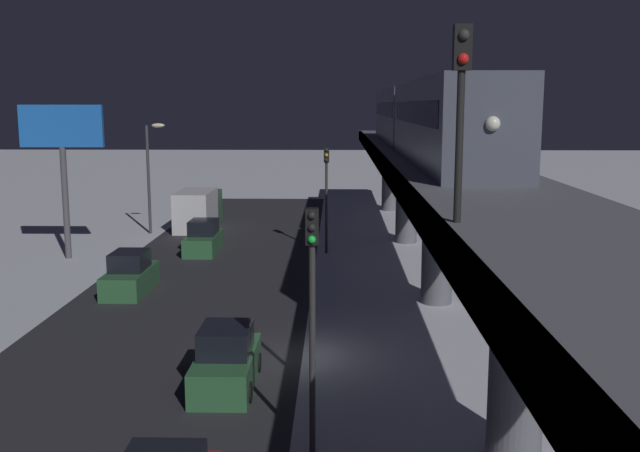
{
  "coord_description": "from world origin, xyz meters",
  "views": [
    {
      "loc": [
        -1.7,
        24.99,
        8.91
      ],
      "look_at": [
        -0.66,
        -21.09,
        1.23
      ],
      "focal_mm": 40.99,
      "sensor_mm": 36.0,
      "label": 1
    }
  ],
  "objects_px": {
    "commercial_billboard": "(62,141)",
    "sedan_green_2": "(130,276)",
    "sedan_green_3": "(204,239)",
    "delivery_van": "(198,209)",
    "sedan_green": "(226,362)",
    "traffic_light_mid": "(326,184)",
    "traffic_light_near": "(312,295)",
    "subway_train": "(421,117)",
    "rail_signal": "(461,89)"
  },
  "relations": [
    {
      "from": "traffic_light_mid",
      "to": "sedan_green_2",
      "type": "bearing_deg",
      "value": 45.58
    },
    {
      "from": "delivery_van",
      "to": "traffic_light_near",
      "type": "relative_size",
      "value": 1.16
    },
    {
      "from": "rail_signal",
      "to": "sedan_green_2",
      "type": "distance_m",
      "value": 24.14
    },
    {
      "from": "sedan_green",
      "to": "sedan_green_2",
      "type": "relative_size",
      "value": 0.95
    },
    {
      "from": "delivery_van",
      "to": "traffic_light_mid",
      "type": "distance_m",
      "value": 13.52
    },
    {
      "from": "sedan_green",
      "to": "traffic_light_near",
      "type": "distance_m",
      "value": 6.33
    },
    {
      "from": "sedan_green",
      "to": "traffic_light_mid",
      "type": "relative_size",
      "value": 0.65
    },
    {
      "from": "delivery_van",
      "to": "traffic_light_mid",
      "type": "xyz_separation_m",
      "value": [
        -9.5,
        9.19,
        2.85
      ]
    },
    {
      "from": "subway_train",
      "to": "sedan_green_3",
      "type": "xyz_separation_m",
      "value": [
        12.66,
        -3.68,
        -7.47
      ]
    },
    {
      "from": "commercial_billboard",
      "to": "sedan_green",
      "type": "bearing_deg",
      "value": 122.14
    },
    {
      "from": "sedan_green_3",
      "to": "delivery_van",
      "type": "distance_m",
      "value": 9.23
    },
    {
      "from": "sedan_green",
      "to": "traffic_light_near",
      "type": "bearing_deg",
      "value": -57.07
    },
    {
      "from": "sedan_green_2",
      "to": "delivery_van",
      "type": "relative_size",
      "value": 0.59
    },
    {
      "from": "sedan_green_3",
      "to": "traffic_light_near",
      "type": "height_order",
      "value": "traffic_light_near"
    },
    {
      "from": "commercial_billboard",
      "to": "traffic_light_near",
      "type": "bearing_deg",
      "value": 122.29
    },
    {
      "from": "rail_signal",
      "to": "commercial_billboard",
      "type": "xyz_separation_m",
      "value": [
        18.23,
        -26.6,
        -2.39
      ]
    },
    {
      "from": "sedan_green",
      "to": "delivery_van",
      "type": "xyz_separation_m",
      "value": [
        6.6,
        -30.46,
        0.56
      ]
    },
    {
      "from": "commercial_billboard",
      "to": "sedan_green_2",
      "type": "bearing_deg",
      "value": 127.2
    },
    {
      "from": "sedan_green_2",
      "to": "sedan_green",
      "type": "bearing_deg",
      "value": 118.52
    },
    {
      "from": "sedan_green_2",
      "to": "delivery_van",
      "type": "bearing_deg",
      "value": -89.39
    },
    {
      "from": "rail_signal",
      "to": "sedan_green_2",
      "type": "height_order",
      "value": "rail_signal"
    },
    {
      "from": "subway_train",
      "to": "sedan_green",
      "type": "height_order",
      "value": "subway_train"
    },
    {
      "from": "sedan_green",
      "to": "sedan_green_2",
      "type": "xyz_separation_m",
      "value": [
        6.4,
        -11.78,
        0.01
      ]
    },
    {
      "from": "sedan_green_3",
      "to": "traffic_light_mid",
      "type": "bearing_deg",
      "value": 178.55
    },
    {
      "from": "sedan_green_3",
      "to": "sedan_green",
      "type": "bearing_deg",
      "value": 102.1
    },
    {
      "from": "subway_train",
      "to": "rail_signal",
      "type": "height_order",
      "value": "rail_signal"
    },
    {
      "from": "rail_signal",
      "to": "commercial_billboard",
      "type": "relative_size",
      "value": 0.45
    },
    {
      "from": "delivery_van",
      "to": "commercial_billboard",
      "type": "bearing_deg",
      "value": 62.93
    },
    {
      "from": "subway_train",
      "to": "delivery_van",
      "type": "height_order",
      "value": "subway_train"
    },
    {
      "from": "rail_signal",
      "to": "sedan_green_3",
      "type": "xyz_separation_m",
      "value": [
        10.61,
        -28.6,
        -8.42
      ]
    },
    {
      "from": "sedan_green",
      "to": "traffic_light_near",
      "type": "height_order",
      "value": "traffic_light_near"
    },
    {
      "from": "sedan_green_2",
      "to": "sedan_green_3",
      "type": "height_order",
      "value": "same"
    },
    {
      "from": "delivery_van",
      "to": "traffic_light_mid",
      "type": "height_order",
      "value": "traffic_light_mid"
    },
    {
      "from": "subway_train",
      "to": "sedan_green_2",
      "type": "height_order",
      "value": "subway_train"
    },
    {
      "from": "subway_train",
      "to": "traffic_light_near",
      "type": "relative_size",
      "value": 5.76
    },
    {
      "from": "sedan_green_3",
      "to": "traffic_light_mid",
      "type": "distance_m",
      "value": 8.24
    },
    {
      "from": "traffic_light_mid",
      "to": "traffic_light_near",
      "type": "bearing_deg",
      "value": 90.0
    },
    {
      "from": "sedan_green",
      "to": "delivery_van",
      "type": "height_order",
      "value": "delivery_van"
    },
    {
      "from": "subway_train",
      "to": "commercial_billboard",
      "type": "bearing_deg",
      "value": -4.7
    },
    {
      "from": "sedan_green",
      "to": "sedan_green_2",
      "type": "distance_m",
      "value": 13.41
    },
    {
      "from": "rail_signal",
      "to": "traffic_light_mid",
      "type": "distance_m",
      "value": 29.02
    },
    {
      "from": "traffic_light_near",
      "to": "sedan_green",
      "type": "bearing_deg",
      "value": -57.07
    },
    {
      "from": "subway_train",
      "to": "traffic_light_mid",
      "type": "xyz_separation_m",
      "value": [
        5.16,
        -3.48,
        -4.07
      ]
    },
    {
      "from": "rail_signal",
      "to": "commercial_billboard",
      "type": "bearing_deg",
      "value": -55.57
    },
    {
      "from": "rail_signal",
      "to": "traffic_light_near",
      "type": "xyz_separation_m",
      "value": [
        3.11,
        -2.67,
        -5.02
      ]
    },
    {
      "from": "traffic_light_near",
      "to": "traffic_light_mid",
      "type": "relative_size",
      "value": 1.0
    },
    {
      "from": "sedan_green_2",
      "to": "traffic_light_near",
      "type": "height_order",
      "value": "traffic_light_near"
    },
    {
      "from": "traffic_light_near",
      "to": "commercial_billboard",
      "type": "bearing_deg",
      "value": -57.71
    },
    {
      "from": "subway_train",
      "to": "sedan_green",
      "type": "distance_m",
      "value": 20.91
    },
    {
      "from": "subway_train",
      "to": "sedan_green_3",
      "type": "height_order",
      "value": "subway_train"
    }
  ]
}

